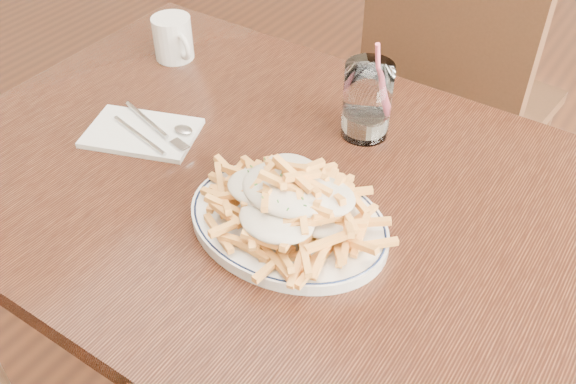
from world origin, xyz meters
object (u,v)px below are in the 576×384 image
Objects in this scene: coffee_mug at (173,38)px; table at (284,219)px; fries_plate at (288,222)px; chair_far at (453,91)px; loaded_fries at (288,196)px; water_glass at (367,105)px.

table is at bearing -26.91° from coffee_mug.
coffee_mug reaches higher than fries_plate.
chair_far is at bearing 93.47° from fries_plate.
loaded_fries is 2.60× the size of coffee_mug.
fries_plate is 3.48× the size of coffee_mug.
fries_plate is at bearing -85.82° from water_glass.
loaded_fries is (0.00, -0.00, 0.05)m from fries_plate.
fries_plate is (0.06, -0.08, 0.09)m from table.
chair_far reaches higher than table.
chair_far is at bearing 89.30° from table.
chair_far is 5.00× the size of water_glass.
chair_far is 3.25× the size of loaded_fries.
chair_far is at bearing 52.88° from coffee_mug.
water_glass reaches higher than loaded_fries.
coffee_mug is at bearing -127.12° from chair_far.
water_glass is (-0.02, 0.27, 0.05)m from fries_plate.
fries_plate is 0.56m from coffee_mug.
fries_plate is 1.34× the size of loaded_fries.
table is 0.24m from water_glass.
fries_plate is 0.05m from loaded_fries.
water_glass reaches higher than table.
table is 0.78m from chair_far.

